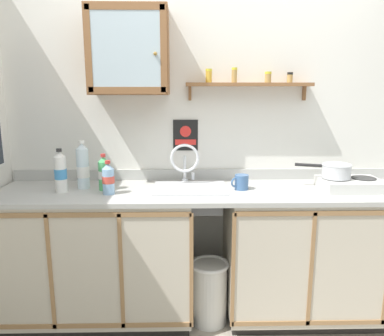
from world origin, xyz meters
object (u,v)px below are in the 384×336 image
(hot_plate_stove, at_px, (351,184))
(warning_sign, at_px, (186,135))
(bottle_soda_green_0, at_px, (104,174))
(bottle_water_blue_3, at_px, (108,179))
(sink, at_px, (189,191))
(wall_cabinet, at_px, (129,51))
(trash_bin, at_px, (209,291))
(saucepan, at_px, (336,170))
(mug, at_px, (241,182))
(bottle_water_clear_2, at_px, (83,167))
(bottle_opaque_white_1, at_px, (61,172))

(hot_plate_stove, relative_size, warning_sign, 1.77)
(bottle_soda_green_0, height_order, bottle_water_blue_3, bottle_soda_green_0)
(sink, relative_size, wall_cabinet, 0.87)
(hot_plate_stove, relative_size, bottle_water_blue_3, 1.82)
(bottle_water_blue_3, distance_m, trash_bin, 1.05)
(saucepan, height_order, bottle_water_blue_3, bottle_water_blue_3)
(sink, distance_m, wall_cabinet, 1.03)
(bottle_water_blue_3, bearing_deg, saucepan, 3.84)
(hot_plate_stove, xyz_separation_m, mug, (-0.74, 0.02, 0.01))
(sink, distance_m, warning_sign, 0.44)
(saucepan, xyz_separation_m, bottle_soda_green_0, (-1.57, 0.00, -0.02))
(bottle_water_blue_3, bearing_deg, wall_cabinet, 64.21)
(wall_cabinet, bearing_deg, sink, -17.38)
(mug, bearing_deg, sink, 174.09)
(bottle_water_blue_3, bearing_deg, sink, 14.09)
(trash_bin, bearing_deg, bottle_water_clear_2, 170.59)
(sink, bearing_deg, hot_plate_stove, -2.76)
(sink, height_order, wall_cabinet, wall_cabinet)
(mug, bearing_deg, saucepan, 0.62)
(saucepan, relative_size, trash_bin, 0.81)
(saucepan, height_order, bottle_soda_green_0, bottle_soda_green_0)
(bottle_water_clear_2, xyz_separation_m, mug, (1.08, -0.06, -0.10))
(wall_cabinet, bearing_deg, saucepan, -6.33)
(bottle_opaque_white_1, height_order, mug, bottle_opaque_white_1)
(saucepan, xyz_separation_m, bottle_opaque_white_1, (-1.84, -0.05, 0.01))
(sink, bearing_deg, bottle_opaque_white_1, -174.71)
(bottle_water_blue_3, bearing_deg, bottle_soda_green_0, 115.43)
(mug, bearing_deg, warning_sign, 141.98)
(saucepan, height_order, wall_cabinet, wall_cabinet)
(mug, height_order, trash_bin, mug)
(sink, xyz_separation_m, bottle_soda_green_0, (-0.57, -0.03, 0.13))
(bottle_water_clear_2, xyz_separation_m, wall_cabinet, (0.32, 0.10, 0.77))
(bottle_water_clear_2, bearing_deg, hot_plate_stove, -2.30)
(mug, bearing_deg, hot_plate_stove, -1.26)
(hot_plate_stove, distance_m, bottle_water_clear_2, 1.83)
(bottle_water_blue_3, height_order, mug, bottle_water_blue_3)
(bottle_opaque_white_1, height_order, bottle_water_blue_3, bottle_opaque_white_1)
(bottle_water_blue_3, relative_size, warning_sign, 0.97)
(bottle_soda_green_0, xyz_separation_m, bottle_opaque_white_1, (-0.27, -0.05, 0.02))
(hot_plate_stove, height_order, wall_cabinet, wall_cabinet)
(bottle_opaque_white_1, bearing_deg, bottle_water_clear_2, 39.26)
(hot_plate_stove, bearing_deg, warning_sign, 164.52)
(mug, xyz_separation_m, trash_bin, (-0.21, -0.09, -0.76))
(bottle_water_blue_3, bearing_deg, mug, 6.19)
(bottle_water_clear_2, distance_m, bottle_water_blue_3, 0.26)
(bottle_opaque_white_1, height_order, trash_bin, bottle_opaque_white_1)
(sink, relative_size, mug, 3.94)
(trash_bin, bearing_deg, mug, 21.90)
(mug, relative_size, wall_cabinet, 0.22)
(sink, bearing_deg, warning_sign, 95.15)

